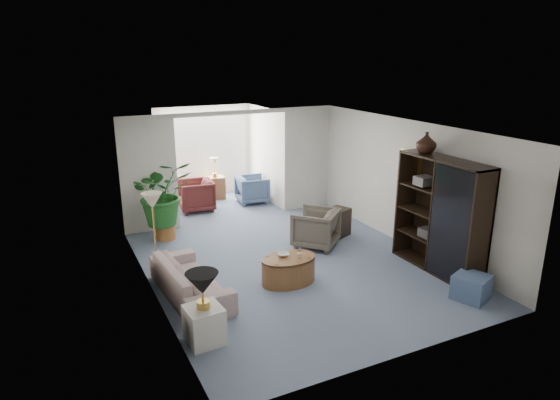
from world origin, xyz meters
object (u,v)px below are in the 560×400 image
end_table (204,325)px  entertainment_cabinet (440,215)px  sunroom_chair_maroon (196,195)px  cabinet_urn (426,143)px  coffee_bowl (283,254)px  framed_picture (412,163)px  ottoman (471,287)px  wingback_chair (316,228)px  coffee_cup (299,256)px  side_table_dark (337,222)px  sofa (190,279)px  floor_lamp (152,201)px  coffee_table (288,270)px  sunroom_table (215,188)px  sunroom_chair_blue (252,189)px  plant_pot (165,231)px  table_lamp (202,284)px

end_table → entertainment_cabinet: entertainment_cabinet is taller
sunroom_chair_maroon → cabinet_urn: bearing=37.6°
coffee_bowl → entertainment_cabinet: size_ratio=0.10×
framed_picture → entertainment_cabinet: entertainment_cabinet is taller
ottoman → entertainment_cabinet: bearing=74.9°
wingback_chair → ottoman: bearing=68.2°
coffee_cup → side_table_dark: side_table_dark is taller
end_table → sunroom_chair_maroon: (1.56, 5.58, 0.12)m
end_table → entertainment_cabinet: 4.50m
sofa → floor_lamp: size_ratio=5.40×
wingback_chair → coffee_table: bearing=2.7°
cabinet_urn → ottoman: bearing=-100.5°
coffee_cup → end_table: bearing=-153.2°
framed_picture → sunroom_table: bearing=115.8°
sofa → sunroom_chair_blue: 5.10m
end_table → sunroom_chair_maroon: bearing=74.4°
coffee_table → wingback_chair: (1.22, 1.20, 0.15)m
wingback_chair → sunroom_chair_maroon: bearing=-107.8°
sofa → wingback_chair: bearing=-75.6°
cabinet_urn → coffee_table: bearing=175.9°
sofa → sunroom_chair_maroon: sunroom_chair_maroon is taller
end_table → entertainment_cabinet: (4.42, 0.40, 0.75)m
entertainment_cabinet → sunroom_table: 6.33m
entertainment_cabinet → sunroom_chair_blue: size_ratio=2.63×
plant_pot → side_table_dark: bearing=-23.0°
plant_pot → framed_picture: bearing=-30.7°
side_table_dark → coffee_cup: bearing=-137.8°
coffee_bowl → side_table_dark: (1.97, 1.40, -0.18)m
ottoman → plant_pot: ottoman is taller
framed_picture → cabinet_urn: size_ratio=1.34×
ottoman → sunroom_chair_maroon: size_ratio=0.59×
entertainment_cabinet → table_lamp: bearing=-174.8°
coffee_bowl → plant_pot: size_ratio=0.50×
framed_picture → coffee_bowl: (-2.89, -0.30, -1.23)m
framed_picture → end_table: (-4.65, -1.49, -1.45)m
framed_picture → sunroom_chair_blue: size_ratio=0.65×
ottoman → floor_lamp: bearing=141.1°
sofa → ottoman: sofa is taller
framed_picture → wingback_chair: bearing=153.5°
coffee_cup → cabinet_urn: size_ratio=0.24×
end_table → side_table_dark: side_table_dark is taller
end_table → sunroom_table: bearing=69.9°
framed_picture → table_lamp: bearing=-162.3°
floor_lamp → sunroom_table: bearing=57.1°
coffee_bowl → side_table_dark: size_ratio=0.34×
wingback_chair → sunroom_chair_blue: 3.28m
ottoman → sunroom_table: sunroom_table is taller
entertainment_cabinet → plant_pot: 5.44m
coffee_table → coffee_cup: size_ratio=10.45×
sofa → plant_pot: bearing=-8.9°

